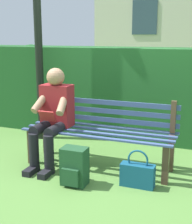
% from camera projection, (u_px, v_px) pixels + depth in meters
% --- Properties ---
extents(ground, '(60.00, 60.00, 0.00)m').
position_uv_depth(ground, '(99.00, 167.00, 4.04)').
color(ground, '#517F38').
extents(park_bench, '(1.84, 0.54, 0.84)m').
position_uv_depth(park_bench, '(101.00, 130.00, 4.01)').
color(park_bench, '#4C3828').
rests_on(park_bench, ground).
extents(person_seated, '(0.44, 0.73, 1.19)m').
position_uv_depth(person_seated, '(53.00, 114.00, 4.00)').
color(person_seated, maroon).
rests_on(person_seated, ground).
extents(hedge_backdrop, '(5.48, 0.84, 1.53)m').
position_uv_depth(hedge_backdrop, '(105.00, 88.00, 5.30)').
color(hedge_backdrop, '#1E5123').
rests_on(hedge_backdrop, ground).
extents(backpack, '(0.27, 0.26, 0.42)m').
position_uv_depth(backpack, '(74.00, 167.00, 3.51)').
color(backpack, '#1E4728').
rests_on(backpack, ground).
extents(handbag, '(0.36, 0.13, 0.41)m').
position_uv_depth(handbag, '(138.00, 174.00, 3.48)').
color(handbag, navy).
rests_on(handbag, ground).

